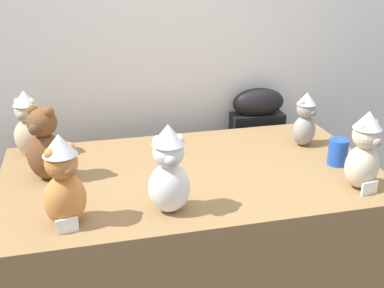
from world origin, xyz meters
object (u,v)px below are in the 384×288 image
at_px(instrument_case, 255,168).
at_px(party_cup_blue, 338,152).
at_px(teddy_bear_sand, 28,124).
at_px(display_table, 192,251).
at_px(teddy_bear_chestnut, 45,146).
at_px(teddy_bear_ash, 305,120).
at_px(teddy_bear_snow, 169,170).
at_px(teddy_bear_ginger, 63,181).
at_px(teddy_bear_cream, 364,151).

xyz_separation_m(instrument_case, party_cup_blue, (0.11, -0.64, 0.35)).
bearing_deg(teddy_bear_sand, display_table, -5.12).
relative_size(teddy_bear_sand, teddy_bear_chestnut, 0.98).
relative_size(instrument_case, teddy_bear_sand, 3.21).
height_order(teddy_bear_sand, teddy_bear_ash, teddy_bear_sand).
height_order(instrument_case, teddy_bear_ash, teddy_bear_ash).
bearing_deg(teddy_bear_chestnut, teddy_bear_ash, 36.59).
bearing_deg(party_cup_blue, teddy_bear_snow, -164.32).
xyz_separation_m(teddy_bear_sand, teddy_bear_ginger, (0.15, -0.63, 0.01)).
relative_size(teddy_bear_sand, teddy_bear_cream, 0.96).
bearing_deg(display_table, teddy_bear_chestnut, 172.29).
bearing_deg(display_table, teddy_bear_sand, 152.06).
height_order(display_table, teddy_bear_chestnut, teddy_bear_chestnut).
height_order(teddy_bear_ginger, party_cup_blue, teddy_bear_ginger).
distance_m(display_table, teddy_bear_ash, 0.77).
height_order(teddy_bear_sand, teddy_bear_chestnut, teddy_bear_chestnut).
xyz_separation_m(teddy_bear_sand, teddy_bear_cream, (1.23, -0.62, 0.01)).
relative_size(teddy_bear_sand, party_cup_blue, 2.63).
distance_m(teddy_bear_sand, teddy_bear_ash, 1.22).
xyz_separation_m(teddy_bear_chestnut, teddy_bear_ginger, (0.07, -0.36, 0.01)).
bearing_deg(display_table, teddy_bear_snow, -117.52).
bearing_deg(teddy_bear_snow, teddy_bear_ginger, -178.72).
distance_m(teddy_bear_ginger, teddy_bear_snow, 0.34).
distance_m(teddy_bear_snow, party_cup_blue, 0.79).
xyz_separation_m(teddy_bear_sand, teddy_bear_snow, (0.49, -0.63, 0.01)).
distance_m(teddy_bear_sand, party_cup_blue, 1.32).
xyz_separation_m(display_table, teddy_bear_cream, (0.58, -0.28, 0.53)).
bearing_deg(teddy_bear_ash, teddy_bear_snow, -174.99).
xyz_separation_m(teddy_bear_ash, party_cup_blue, (0.04, -0.23, -0.07)).
relative_size(teddy_bear_ginger, teddy_bear_cream, 1.04).
bearing_deg(teddy_bear_chestnut, party_cup_blue, 25.09).
relative_size(instrument_case, teddy_bear_cream, 3.09).
bearing_deg(instrument_case, display_table, -129.29).
bearing_deg(teddy_bear_ash, teddy_bear_cream, -114.53).
bearing_deg(teddy_bear_snow, display_table, 63.97).
bearing_deg(teddy_bear_ginger, party_cup_blue, -21.49).
distance_m(teddy_bear_sand, teddy_bear_ginger, 0.64).
height_order(teddy_bear_ginger, teddy_bear_ash, teddy_bear_ginger).
distance_m(teddy_bear_ginger, teddy_bear_cream, 1.07).
relative_size(teddy_bear_chestnut, teddy_bear_ginger, 0.95).
bearing_deg(teddy_bear_ash, instrument_case, 72.35).
distance_m(display_table, teddy_bear_ginger, 0.78).
xyz_separation_m(display_table, teddy_bear_ginger, (-0.49, -0.29, 0.53)).
relative_size(instrument_case, teddy_bear_snow, 2.94).
xyz_separation_m(teddy_bear_sand, party_cup_blue, (1.25, -0.42, -0.09)).
relative_size(instrument_case, teddy_bear_ginger, 2.98).
relative_size(instrument_case, teddy_bear_ash, 3.73).
bearing_deg(teddy_bear_snow, party_cup_blue, 17.18).
bearing_deg(teddy_bear_ash, party_cup_blue, -106.98).
height_order(teddy_bear_snow, party_cup_blue, teddy_bear_snow).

